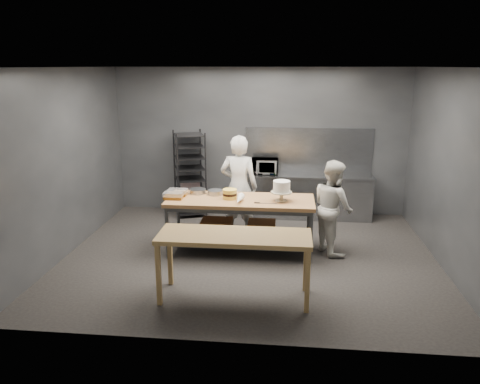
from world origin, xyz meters
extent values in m
plane|color=black|center=(0.00, 0.00, 0.00)|extent=(6.00, 6.00, 0.00)
cube|color=#4C4F54|center=(0.00, 2.50, 1.50)|extent=(6.00, 0.04, 3.00)
cube|color=#9B6D3E|center=(-0.17, 0.18, 0.89)|extent=(2.40, 0.90, 0.06)
cube|color=#47494C|center=(-0.17, 0.18, 0.20)|extent=(2.25, 0.75, 0.03)
cylinder|color=#47494C|center=(-1.31, -0.21, 0.43)|extent=(0.06, 0.06, 0.86)
cylinder|color=#47494C|center=(-1.31, 0.57, 0.43)|extent=(0.06, 0.06, 0.86)
cylinder|color=#47494C|center=(0.97, -0.21, 0.43)|extent=(0.06, 0.06, 0.86)
cylinder|color=#47494C|center=(0.97, 0.57, 0.43)|extent=(0.06, 0.06, 0.86)
cube|color=brown|center=(-0.56, 0.13, 0.39)|extent=(0.50, 0.40, 0.35)
cube|color=brown|center=(0.18, 0.27, 0.36)|extent=(0.45, 0.38, 0.30)
cube|color=olive|center=(-0.09, -1.43, 0.87)|extent=(2.00, 0.70, 0.06)
cube|color=olive|center=(-1.04, -1.73, 0.42)|extent=(0.06, 0.06, 0.84)
cube|color=olive|center=(-1.04, -1.13, 0.42)|extent=(0.06, 0.06, 0.84)
cube|color=olive|center=(0.86, -1.73, 0.42)|extent=(0.06, 0.06, 0.84)
cube|color=olive|center=(0.86, -1.13, 0.42)|extent=(0.06, 0.06, 0.84)
cube|color=slate|center=(1.00, 2.18, 0.88)|extent=(2.60, 0.60, 0.04)
cube|color=slate|center=(1.00, 2.18, 0.43)|extent=(2.56, 0.56, 0.86)
cube|color=slate|center=(1.00, 2.48, 1.35)|extent=(2.60, 0.02, 0.90)
cube|color=black|center=(-1.41, 2.10, 0.88)|extent=(0.78, 0.81, 1.75)
cube|color=white|center=(-1.41, 2.10, 0.54)|extent=(0.44, 0.35, 0.45)
imported|color=silver|center=(-0.28, 0.94, 0.93)|extent=(0.73, 0.53, 1.86)
imported|color=silver|center=(1.34, 0.35, 0.78)|extent=(0.84, 0.93, 1.56)
imported|color=black|center=(0.12, 2.18, 1.05)|extent=(0.54, 0.37, 0.30)
cylinder|color=#BDB397|center=(0.49, 0.12, 0.93)|extent=(0.20, 0.20, 0.02)
cylinder|color=#BDB397|center=(0.49, 0.12, 1.00)|extent=(0.06, 0.06, 0.12)
cylinder|color=#BDB397|center=(0.49, 0.12, 1.07)|extent=(0.34, 0.34, 0.02)
cylinder|color=white|center=(0.49, 0.12, 1.17)|extent=(0.27, 0.27, 0.18)
cylinder|color=#F5C44E|center=(-0.35, 0.17, 0.95)|extent=(0.23, 0.23, 0.06)
cylinder|color=black|center=(-0.35, 0.17, 1.00)|extent=(0.23, 0.23, 0.04)
cylinder|color=#F5C44E|center=(-0.35, 0.17, 1.05)|extent=(0.23, 0.23, 0.06)
cylinder|color=gray|center=(-0.93, 0.45, 0.96)|extent=(0.29, 0.29, 0.07)
cylinder|color=gray|center=(-0.62, 0.41, 0.96)|extent=(0.26, 0.26, 0.07)
cone|color=white|center=(-0.17, -0.06, 0.98)|extent=(0.14, 0.39, 0.12)
cube|color=slate|center=(0.30, -0.04, 0.92)|extent=(0.28, 0.02, 0.00)
cube|color=black|center=(0.12, -0.04, 0.93)|extent=(0.09, 0.02, 0.02)
cube|color=#95651D|center=(-1.26, 0.07, 0.95)|extent=(0.30, 0.20, 0.05)
cube|color=silver|center=(-1.26, 0.07, 1.00)|extent=(0.31, 0.21, 0.06)
cube|color=#95651D|center=(-1.24, 0.28, 0.95)|extent=(0.30, 0.20, 0.05)
cube|color=silver|center=(-1.24, 0.28, 1.00)|extent=(0.31, 0.21, 0.06)
camera|label=1|loc=(0.57, -7.11, 3.02)|focal=35.00mm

